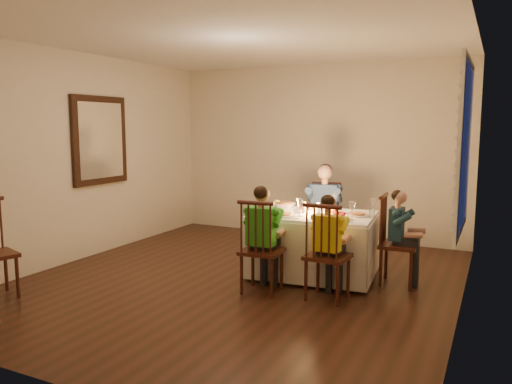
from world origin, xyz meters
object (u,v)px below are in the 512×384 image
at_px(chair_near_left, 262,292).
at_px(chair_end, 397,284).
at_px(serving_bowl, 285,206).
at_px(child_green, 262,292).
at_px(child_teal, 397,284).
at_px(dining_table, 313,232).
at_px(adult, 323,258).
at_px(child_yellow, 327,299).
at_px(chair_adult, 323,258).
at_px(chair_near_right, 327,299).

height_order(chair_near_left, chair_end, same).
bearing_deg(serving_bowl, child_green, -80.30).
bearing_deg(child_green, child_teal, -148.46).
height_order(dining_table, chair_near_left, dining_table).
bearing_deg(chair_near_left, chair_end, -148.46).
distance_m(dining_table, serving_bowl, 0.54).
distance_m(adult, child_green, 1.53).
bearing_deg(chair_end, child_teal, -0.00).
xyz_separation_m(chair_near_left, child_green, (-0.00, 0.00, 0.00)).
bearing_deg(child_yellow, child_teal, -121.13).
xyz_separation_m(chair_adult, chair_end, (1.05, -0.66, 0.00)).
bearing_deg(chair_end, child_yellow, 143.62).
relative_size(chair_adult, adult, 0.80).
distance_m(adult, child_yellow, 1.52).
height_order(chair_near_left, serving_bowl, serving_bowl).
distance_m(adult, serving_bowl, 0.97).
xyz_separation_m(chair_adult, chair_near_left, (-0.15, -1.53, 0.00)).
height_order(child_yellow, child_teal, child_yellow).
height_order(chair_adult, chair_near_left, same).
xyz_separation_m(child_yellow, child_teal, (0.54, 0.78, 0.00)).
bearing_deg(chair_near_right, serving_bowl, -43.79).
xyz_separation_m(child_yellow, serving_bowl, (-0.84, 0.90, 0.74)).
bearing_deg(chair_adult, child_yellow, -79.18).
bearing_deg(adult, chair_near_right, -79.18).
relative_size(adult, serving_bowl, 5.07).
bearing_deg(child_yellow, chair_near_left, 11.44).
xyz_separation_m(chair_adult, child_teal, (1.05, -0.66, 0.00)).
bearing_deg(chair_end, chair_near_right, 143.62).
height_order(chair_end, child_teal, child_teal).
bearing_deg(chair_near_right, chair_end, -121.13).
relative_size(chair_end, child_yellow, 0.93).
bearing_deg(chair_end, chair_adult, 56.18).
bearing_deg(chair_end, chair_near_left, 124.12).
xyz_separation_m(child_teal, serving_bowl, (-1.37, 0.13, 0.74)).
distance_m(child_green, child_teal, 1.48).
bearing_deg(child_yellow, adult, -66.79).
bearing_deg(dining_table, child_teal, 0.19).
xyz_separation_m(chair_end, child_teal, (0.00, 0.00, 0.00)).
distance_m(child_green, serving_bowl, 1.25).
distance_m(chair_adult, child_teal, 1.24).
height_order(chair_adult, child_teal, child_teal).
distance_m(chair_near_right, child_teal, 0.94).
bearing_deg(child_yellow, chair_adult, -66.79).
height_order(chair_adult, child_yellow, child_yellow).
distance_m(child_yellow, serving_bowl, 1.44).
distance_m(child_yellow, child_teal, 0.94).
height_order(chair_adult, child_green, child_green).
height_order(dining_table, serving_bowl, serving_bowl).
xyz_separation_m(chair_near_left, chair_near_right, (0.67, 0.09, 0.00)).
bearing_deg(serving_bowl, chair_near_left, -80.30).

